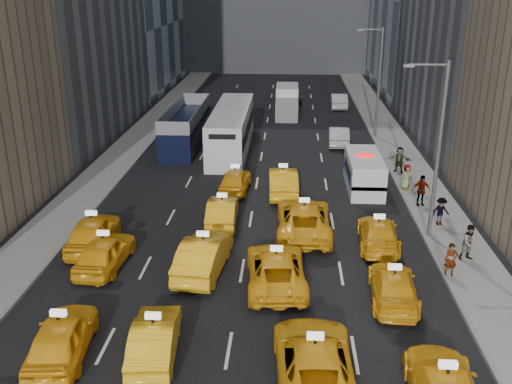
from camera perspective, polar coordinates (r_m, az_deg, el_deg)
sidewalk_west at (r=43.79m, az=-13.40°, el=3.43°), size 3.00×90.00×0.15m
sidewalk_east at (r=42.84m, az=14.66°, el=2.94°), size 3.00×90.00×0.15m
curb_west at (r=43.40m, az=-11.57°, el=3.44°), size 0.15×90.00×0.18m
curb_east at (r=42.57m, az=12.75°, el=3.02°), size 0.15×90.00×0.18m
streetlight_near at (r=29.05m, az=17.61°, el=4.40°), size 2.15×0.22×9.00m
streetlight_far at (r=48.25m, az=12.09°, el=11.00°), size 2.15×0.22×9.00m
taxi_4 at (r=21.62m, az=-18.86°, el=-13.59°), size 2.26×4.67×1.54m
taxi_5 at (r=20.90m, az=-10.10°, el=-14.21°), size 1.88×4.37×1.40m
taxi_6 at (r=19.50m, az=5.85°, el=-16.54°), size 2.81×5.69×1.55m
taxi_8 at (r=27.20m, az=-14.87°, el=-5.84°), size 2.06×4.51×1.50m
taxi_9 at (r=26.00m, az=-5.26°, el=-6.27°), size 2.25×5.16×1.65m
taxi_10 at (r=24.91m, az=2.04°, el=-7.66°), size 2.85×5.53×1.49m
taxi_11 at (r=24.43m, az=13.55°, el=-9.11°), size 2.16×4.67×1.32m
taxi_12 at (r=29.30m, az=-15.97°, el=-3.87°), size 2.10×4.79×1.61m
taxi_13 at (r=30.91m, az=-3.38°, el=-1.94°), size 1.67×4.41×1.44m
taxi_14 at (r=29.76m, az=4.81°, el=-2.68°), size 2.75×5.94×1.65m
taxi_15 at (r=29.00m, az=12.11°, el=-4.04°), size 2.18×4.78×1.36m
taxi_16 at (r=35.70m, az=-2.08°, el=1.20°), size 1.97×4.29×1.43m
taxi_17 at (r=35.22m, az=2.72°, el=1.08°), size 1.95×4.99×1.62m
nypd_van at (r=36.62m, az=10.74°, el=1.89°), size 2.79×5.62×2.31m
double_decker at (r=46.03m, az=-7.00°, el=6.56°), size 3.06×10.83×3.12m
city_bus at (r=44.49m, az=-2.46°, el=6.29°), size 2.81×12.59×3.24m
box_truck at (r=56.04m, az=3.11°, el=9.00°), size 2.49×6.28×2.82m
misc_car_0 at (r=46.47m, az=8.27°, el=5.60°), size 1.77×4.54×1.47m
misc_car_1 at (r=56.29m, az=-6.31°, el=8.31°), size 3.09×5.67×1.51m
misc_car_2 at (r=63.51m, az=3.36°, el=9.84°), size 2.96×5.86×1.63m
misc_car_3 at (r=60.33m, az=-1.31°, el=9.25°), size 2.30×4.65×1.52m
misc_car_4 at (r=60.27m, az=8.25°, el=9.04°), size 1.63×4.64×1.53m
pedestrian_0 at (r=26.64m, az=18.90°, el=-6.44°), size 0.57×0.38×1.56m
pedestrian_1 at (r=28.37m, az=20.60°, el=-4.75°), size 0.95×0.68×1.76m
pedestrian_2 at (r=31.87m, az=17.99°, el=-1.86°), size 1.07×0.66×1.55m
pedestrian_3 at (r=34.26m, az=16.18°, el=0.16°), size 1.12×0.59×1.84m
pedestrian_4 at (r=36.86m, az=14.81°, el=1.50°), size 0.87×0.69×1.57m
pedestrian_5 at (r=39.99m, az=14.14°, el=3.17°), size 1.68×0.99×1.75m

